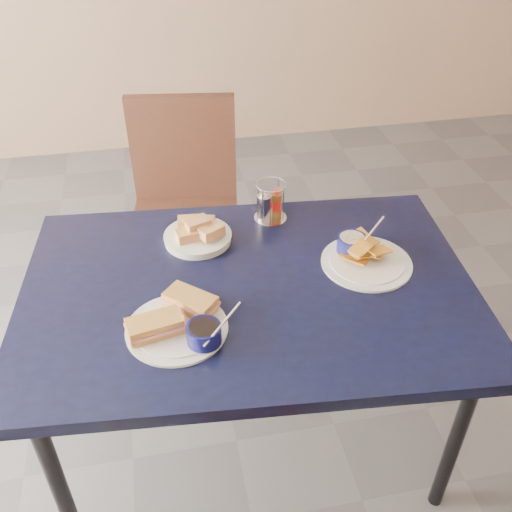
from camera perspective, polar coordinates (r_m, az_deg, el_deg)
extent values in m
plane|color=#4F4F54|center=(2.20, -1.99, -17.98)|extent=(6.00, 6.00, 0.00)
cube|color=black|center=(1.66, -0.75, -3.42)|extent=(1.37, 0.98, 0.04)
cylinder|color=black|center=(1.74, -18.41, -22.68)|extent=(0.04, 0.04, 0.71)
cylinder|color=black|center=(1.88, 19.45, -16.59)|extent=(0.04, 0.04, 0.71)
cylinder|color=black|center=(2.18, -17.30, -6.82)|extent=(0.04, 0.04, 0.71)
cylinder|color=black|center=(2.29, 11.69, -3.13)|extent=(0.04, 0.04, 0.71)
cube|color=black|center=(2.44, -7.07, 3.28)|extent=(0.50, 0.48, 0.04)
cylinder|color=black|center=(2.45, -10.46, -4.03)|extent=(0.04, 0.04, 0.43)
cylinder|color=black|center=(2.47, -2.10, -3.01)|extent=(0.04, 0.04, 0.43)
cylinder|color=black|center=(2.72, -10.82, 0.61)|extent=(0.04, 0.04, 0.43)
cylinder|color=black|center=(2.73, -3.29, 1.50)|extent=(0.04, 0.04, 0.43)
cube|color=black|center=(2.48, -7.96, 10.58)|extent=(0.45, 0.11, 0.47)
cylinder|color=white|center=(1.52, -7.92, -7.20)|extent=(0.27, 0.27, 0.01)
cylinder|color=white|center=(1.52, -7.93, -7.05)|extent=(0.22, 0.22, 0.00)
cube|color=#C79147|center=(1.49, -10.09, -6.90)|extent=(0.15, 0.10, 0.04)
cube|color=#D38281|center=(1.50, -10.07, -7.02)|extent=(0.16, 0.10, 0.01)
cube|color=#C79147|center=(1.55, -6.56, -4.56)|extent=(0.15, 0.15, 0.04)
cube|color=#D38281|center=(1.55, -6.55, -4.68)|extent=(0.16, 0.15, 0.01)
cylinder|color=#090A36|center=(1.45, -5.23, -7.74)|extent=(0.09, 0.09, 0.05)
cylinder|color=black|center=(1.44, -5.27, -7.29)|extent=(0.08, 0.08, 0.01)
cylinder|color=silver|center=(1.41, -3.40, -6.84)|extent=(0.11, 0.07, 0.08)
cylinder|color=white|center=(1.75, 10.98, -0.66)|extent=(0.27, 0.27, 0.01)
cylinder|color=white|center=(1.75, 11.00, -0.52)|extent=(0.22, 0.22, 0.00)
cube|color=orange|center=(1.75, 9.31, 0.07)|extent=(0.08, 0.08, 0.01)
cube|color=orange|center=(1.73, 10.03, -0.51)|extent=(0.08, 0.08, 0.02)
cube|color=orange|center=(1.76, 11.49, 0.31)|extent=(0.08, 0.08, 0.01)
cube|color=orange|center=(1.73, 10.14, 0.00)|extent=(0.06, 0.07, 0.02)
cube|color=orange|center=(1.78, 10.07, 1.41)|extent=(0.07, 0.05, 0.02)
cube|color=orange|center=(1.75, 11.18, 0.64)|extent=(0.05, 0.07, 0.01)
cube|color=orange|center=(1.78, 10.03, 1.76)|extent=(0.08, 0.06, 0.02)
cube|color=orange|center=(1.74, 10.38, 0.77)|extent=(0.07, 0.06, 0.03)
cube|color=orange|center=(1.72, 12.26, 0.40)|extent=(0.08, 0.06, 0.02)
cube|color=orange|center=(1.74, 11.16, 1.20)|extent=(0.08, 0.07, 0.02)
cube|color=orange|center=(1.70, 10.35, 0.54)|extent=(0.08, 0.07, 0.02)
cylinder|color=#090A36|center=(1.77, 9.53, 1.21)|extent=(0.09, 0.09, 0.05)
cylinder|color=#C0B091|center=(1.76, 9.58, 1.63)|extent=(0.08, 0.08, 0.01)
cylinder|color=silver|center=(1.74, 11.28, 2.14)|extent=(0.11, 0.07, 0.08)
cylinder|color=white|center=(1.82, -5.83, 1.77)|extent=(0.21, 0.21, 0.02)
cylinder|color=white|center=(1.82, -5.85, 2.05)|extent=(0.17, 0.17, 0.00)
cube|color=tan|center=(1.79, -6.77, 2.07)|extent=(0.08, 0.06, 0.03)
cube|color=tan|center=(1.83, -5.38, 3.29)|extent=(0.09, 0.07, 0.03)
cube|color=tan|center=(1.78, -4.52, 2.47)|extent=(0.09, 0.08, 0.03)
cube|color=tan|center=(1.81, -6.62, 3.29)|extent=(0.08, 0.06, 0.03)
cube|color=tan|center=(1.79, -5.93, 3.17)|extent=(0.09, 0.07, 0.03)
cylinder|color=silver|center=(1.92, 1.44, 3.83)|extent=(0.11, 0.11, 0.01)
cylinder|color=silver|center=(1.92, 2.24, 6.19)|extent=(0.01, 0.01, 0.13)
cylinder|color=silver|center=(1.91, 0.25, 5.98)|extent=(0.01, 0.01, 0.13)
cylinder|color=silver|center=(1.85, 0.67, 4.91)|extent=(0.01, 0.01, 0.13)
cylinder|color=silver|center=(1.86, 2.72, 5.13)|extent=(0.01, 0.01, 0.13)
torus|color=silver|center=(1.85, 1.50, 7.14)|extent=(0.10, 0.10, 0.00)
cylinder|color=silver|center=(1.89, 0.81, 4.91)|extent=(0.05, 0.05, 0.08)
cone|color=silver|center=(1.86, 0.82, 6.31)|extent=(0.04, 0.04, 0.02)
cylinder|color=brown|center=(1.90, 2.08, 5.13)|extent=(0.03, 0.03, 0.08)
cylinder|color=#A91209|center=(1.90, 2.08, 5.13)|extent=(0.03, 0.03, 0.03)
cylinder|color=#A91209|center=(1.88, 2.11, 6.46)|extent=(0.02, 0.02, 0.02)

